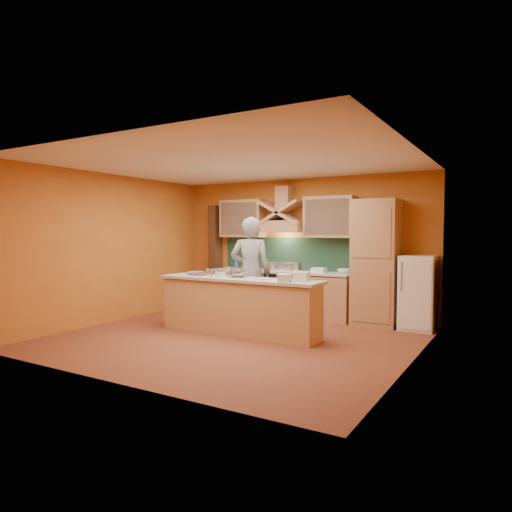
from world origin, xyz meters
The scene contains 36 objects.
floor centered at (0.00, 0.00, 0.00)m, with size 5.50×5.00×0.01m, color brown.
ceiling centered at (0.00, 0.00, 2.80)m, with size 5.50×5.00×0.01m, color white.
wall_back centered at (0.00, 2.50, 1.40)m, with size 5.50×0.02×2.80m, color #C06B25.
wall_front centered at (0.00, -2.50, 1.40)m, with size 5.50×0.02×2.80m, color #C06B25.
wall_left centered at (-2.75, 0.00, 1.40)m, with size 0.02×5.00×2.80m, color #C06B25.
wall_right centered at (2.75, 0.00, 1.40)m, with size 0.02×5.00×2.80m, color #C06B25.
base_cabinet_left centered at (-1.25, 2.20, 0.43)m, with size 1.10×0.60×0.86m, color tan.
base_cabinet_right centered at (0.65, 2.20, 0.43)m, with size 1.10×0.60×0.86m, color tan.
counter_top centered at (-0.30, 2.20, 0.90)m, with size 3.00×0.62×0.04m, color beige.
stove centered at (-0.30, 2.20, 0.45)m, with size 0.60×0.58×0.90m, color black.
backsplash centered at (-0.30, 2.48, 1.25)m, with size 3.00×0.03×0.70m, color #173427.
range_hood centered at (-0.30, 2.25, 1.82)m, with size 0.92×0.50×0.24m, color tan.
hood_chimney centered at (-0.30, 2.35, 2.40)m, with size 0.30×0.30×0.50m, color tan.
upper_cabinet_left centered at (-1.30, 2.33, 2.00)m, with size 1.00×0.35×0.80m, color tan.
upper_cabinet_right centered at (0.70, 2.33, 2.00)m, with size 1.00×0.35×0.80m, color tan.
pantry_column centered at (1.65, 2.20, 1.15)m, with size 0.80×0.60×2.30m, color tan.
fridge centered at (2.40, 2.20, 0.65)m, with size 0.58×0.60×1.30m, color white.
trim_column_left centered at (-2.05, 2.35, 1.15)m, with size 0.20×0.30×2.30m, color #472816.
island_body centered at (-0.10, 0.30, 0.44)m, with size 2.80×0.55×0.88m, color tan.
island_top centered at (-0.10, 0.30, 0.92)m, with size 2.90×0.62×0.05m, color beige.
person centered at (-0.20, 0.83, 0.99)m, with size 0.72×0.47×1.97m, color gray.
pot_large centered at (-0.55, 2.16, 0.99)m, with size 0.26×0.26×0.17m, color #B3B3BA.
pot_small centered at (-0.21, 2.34, 0.97)m, with size 0.18×0.18×0.13m, color #B5B5BC.
soap_bottle_a centered at (-1.12, 2.14, 1.01)m, with size 0.08×0.08×0.18m, color white.
soap_bottle_b centered at (-1.40, 2.20, 1.03)m, with size 0.09×0.09×0.22m, color #324D89.
bowl_back centered at (1.02, 2.28, 0.96)m, with size 0.26×0.26×0.08m, color white.
dish_rack centered at (0.54, 2.18, 0.97)m, with size 0.26×0.21×0.09m, color white.
book_lower centered at (-1.10, 0.35, 0.96)m, with size 0.21×0.29×0.03m, color #AA3F3C.
book_upper centered at (-1.25, 0.41, 0.98)m, with size 0.25×0.34×0.03m, color teal.
jar_large centered at (-0.33, 0.37, 1.03)m, with size 0.14×0.14×0.17m, color white.
jar_small centered at (-0.74, 0.34, 1.01)m, with size 0.12×0.12×0.12m, color silver.
kitchen_scale centered at (-0.41, 0.20, 1.00)m, with size 0.12×0.12×0.10m, color white.
mixing_bowl centered at (-0.15, 0.39, 0.98)m, with size 0.26×0.26×0.06m, color silver.
cloth centered at (0.36, 0.34, 0.95)m, with size 0.24×0.18×0.02m, color beige.
grocery_bag_a centered at (1.01, 0.38, 1.02)m, with size 0.22×0.17×0.14m, color beige.
grocery_bag_b centered at (0.84, 0.13, 1.01)m, with size 0.20×0.15×0.12m, color beige.
Camera 1 is at (3.99, -6.05, 1.71)m, focal length 32.00 mm.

